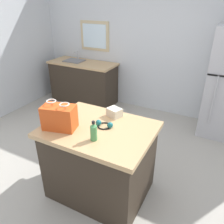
{
  "coord_description": "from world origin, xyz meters",
  "views": [
    {
      "loc": [
        1.2,
        -2.07,
        2.14
      ],
      "look_at": [
        0.12,
        -0.01,
        0.95
      ],
      "focal_mm": 36.13,
      "sensor_mm": 36.0,
      "label": 1
    }
  ],
  "objects_px": {
    "small_box": "(114,112)",
    "ear_defenders": "(104,125)",
    "kitchen_island": "(100,161)",
    "shopping_bag": "(59,117)",
    "bottle": "(94,132)"
  },
  "relations": [
    {
      "from": "kitchen_island",
      "to": "small_box",
      "type": "xyz_separation_m",
      "value": [
        0.03,
        0.3,
        0.49
      ]
    },
    {
      "from": "shopping_bag",
      "to": "bottle",
      "type": "height_order",
      "value": "shopping_bag"
    },
    {
      "from": "kitchen_island",
      "to": "ear_defenders",
      "type": "xyz_separation_m",
      "value": [
        0.04,
        0.05,
        0.47
      ]
    },
    {
      "from": "bottle",
      "to": "ear_defenders",
      "type": "distance_m",
      "value": 0.28
    },
    {
      "from": "kitchen_island",
      "to": "shopping_bag",
      "type": "distance_m",
      "value": 0.7
    },
    {
      "from": "kitchen_island",
      "to": "bottle",
      "type": "relative_size",
      "value": 5.61
    },
    {
      "from": "small_box",
      "to": "bottle",
      "type": "distance_m",
      "value": 0.53
    },
    {
      "from": "shopping_bag",
      "to": "small_box",
      "type": "distance_m",
      "value": 0.64
    },
    {
      "from": "kitchen_island",
      "to": "bottle",
      "type": "xyz_separation_m",
      "value": [
        0.07,
        -0.22,
        0.54
      ]
    },
    {
      "from": "small_box",
      "to": "ear_defenders",
      "type": "height_order",
      "value": "small_box"
    },
    {
      "from": "kitchen_island",
      "to": "bottle",
      "type": "distance_m",
      "value": 0.58
    },
    {
      "from": "kitchen_island",
      "to": "ear_defenders",
      "type": "relative_size",
      "value": 5.8
    },
    {
      "from": "shopping_bag",
      "to": "ear_defenders",
      "type": "xyz_separation_m",
      "value": [
        0.4,
        0.24,
        -0.11
      ]
    },
    {
      "from": "bottle",
      "to": "ear_defenders",
      "type": "height_order",
      "value": "bottle"
    },
    {
      "from": "small_box",
      "to": "bottle",
      "type": "height_order",
      "value": "bottle"
    }
  ]
}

